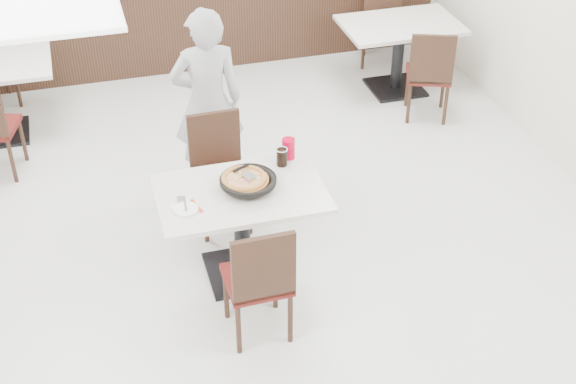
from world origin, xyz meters
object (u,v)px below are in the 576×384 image
object	(u,v)px
pizza_pan	(248,184)
pizza	(244,180)
bg_chair_right_near	(429,72)
main_table	(242,233)
red_cup	(288,148)
diner_person	(207,102)
bg_chair_right_far	(381,23)
bg_table_right	(398,57)
cola_glass	(282,157)
side_plate	(186,209)
chair_near	(257,277)
chair_far	(221,176)

from	to	relation	value
pizza_pan	pizza	size ratio (longest dim) A/B	0.98
pizza_pan	bg_chair_right_near	bearing A→B (deg)	39.65
main_table	red_cup	world-z (taller)	red_cup
pizza_pan	diner_person	xyz separation A→B (m)	(-0.06, 1.22, 0.03)
pizza_pan	red_cup	bearing A→B (deg)	39.75
pizza_pan	bg_chair_right_far	distance (m)	3.89
main_table	bg_table_right	xyz separation A→B (m)	(2.26, 2.51, 0.00)
pizza_pan	bg_chair_right_near	size ratio (longest dim) A/B	0.37
pizza_pan	cola_glass	size ratio (longest dim) A/B	2.69
diner_person	bg_chair_right_near	world-z (taller)	diner_person
main_table	bg_chair_right_far	world-z (taller)	bg_chair_right_far
bg_chair_right_near	side_plate	bearing A→B (deg)	-123.08
red_cup	chair_near	bearing A→B (deg)	-117.18
pizza_pan	chair_far	bearing A→B (deg)	97.46
main_table	pizza	world-z (taller)	pizza
main_table	pizza_pan	world-z (taller)	pizza_pan
cola_glass	diner_person	world-z (taller)	diner_person
chair_far	pizza_pan	bearing A→B (deg)	95.97
diner_person	bg_table_right	distance (m)	2.63
cola_glass	diner_person	distance (m)	1.04
main_table	cola_glass	size ratio (longest dim) A/B	9.23
cola_glass	red_cup	xyz separation A→B (m)	(0.08, 0.08, 0.02)
side_plate	main_table	bearing A→B (deg)	16.91
side_plate	bg_chair_right_far	world-z (taller)	bg_chair_right_far
chair_near	pizza_pan	distance (m)	0.72
main_table	red_cup	size ratio (longest dim) A/B	7.50
pizza_pan	bg_table_right	bearing A→B (deg)	48.57
pizza	cola_glass	bearing A→B (deg)	32.44
red_cup	cola_glass	bearing A→B (deg)	-131.68
pizza_pan	diner_person	bearing A→B (deg)	92.64
cola_glass	red_cup	distance (m)	0.11
chair_near	pizza	xyz separation A→B (m)	(0.08, 0.66, 0.34)
side_plate	diner_person	world-z (taller)	diner_person
main_table	chair_near	size ratio (longest dim) A/B	1.26
red_cup	pizza	bearing A→B (deg)	-144.09
side_plate	red_cup	bearing A→B (deg)	28.26
chair_near	bg_table_right	bearing A→B (deg)	52.50
chair_near	bg_chair_right_far	bearing A→B (deg)	56.82
pizza_pan	bg_chair_right_far	bearing A→B (deg)	54.26
red_cup	diner_person	bearing A→B (deg)	116.58
diner_person	pizza_pan	bearing A→B (deg)	94.28
chair_far	red_cup	bearing A→B (deg)	146.17
diner_person	bg_chair_right_far	size ratio (longest dim) A/B	1.74
red_cup	bg_chair_right_far	distance (m)	3.41
pizza	side_plate	bearing A→B (deg)	-159.92
main_table	bg_table_right	world-z (taller)	same
chair_far	pizza_pan	xyz separation A→B (m)	(0.08, -0.62, 0.32)
chair_far	bg_table_right	distance (m)	2.95
side_plate	cola_glass	bearing A→B (deg)	25.72
red_cup	bg_chair_right_near	bearing A→B (deg)	39.63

